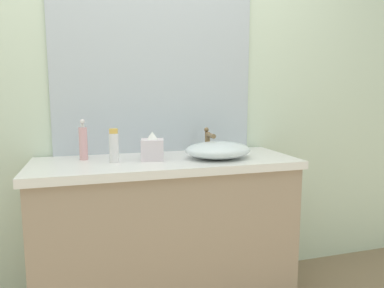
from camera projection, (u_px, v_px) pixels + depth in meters
bathroom_wall_rear at (136, 77)px, 2.07m from camera, size 6.00×0.06×2.60m
vanity_counter at (167, 235)px, 1.94m from camera, size 1.40×0.53×0.85m
wall_mirror_panel at (156, 53)px, 2.05m from camera, size 1.18×0.01×1.16m
sink_basin at (218, 150)px, 1.90m from camera, size 0.36×0.29×0.09m
faucet at (208, 139)px, 2.04m from camera, size 0.03×0.14×0.15m
soap_dispenser at (83, 142)px, 1.85m from camera, size 0.04×0.04×0.22m
lotion_bottle at (114, 146)px, 1.78m from camera, size 0.05×0.05×0.17m
tissue_box at (152, 148)px, 1.85m from camera, size 0.14×0.14×0.15m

